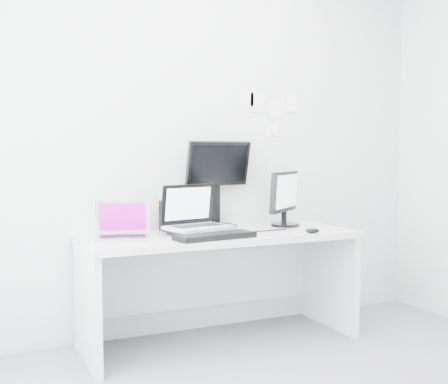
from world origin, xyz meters
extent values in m
plane|color=silver|center=(0.00, 1.60, 1.35)|extent=(3.60, 0.00, 3.60)
cube|color=silver|center=(0.00, 1.25, 0.36)|extent=(1.80, 0.70, 0.73)
cube|color=silver|center=(-0.65, 1.23, 0.85)|extent=(0.38, 0.32, 0.25)
cube|color=black|center=(-0.26, 1.51, 0.83)|extent=(0.10, 0.10, 0.20)
cube|color=silver|center=(-0.15, 1.25, 0.89)|extent=(0.45, 0.39, 0.33)
cube|color=black|center=(0.11, 1.54, 1.04)|extent=(0.46, 0.17, 0.62)
cube|color=black|center=(0.57, 1.37, 0.93)|extent=(0.47, 0.43, 0.40)
cube|color=black|center=(-0.13, 1.04, 0.75)|extent=(0.52, 0.24, 0.03)
ellipsoid|color=black|center=(0.55, 0.99, 0.75)|extent=(0.11, 0.09, 0.03)
cube|color=white|center=(0.45, 1.59, 1.62)|extent=(0.10, 0.00, 0.14)
cube|color=white|center=(0.60, 1.59, 1.58)|extent=(0.09, 0.00, 0.13)
cube|color=white|center=(0.75, 1.59, 1.63)|extent=(0.10, 0.00, 0.14)
cube|color=white|center=(0.58, 1.59, 1.42)|extent=(0.11, 0.00, 0.08)
cube|color=white|center=(0.37, 1.59, 1.64)|extent=(0.12, 0.00, 0.11)
camera|label=1|loc=(-1.55, -2.16, 1.26)|focal=46.38mm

